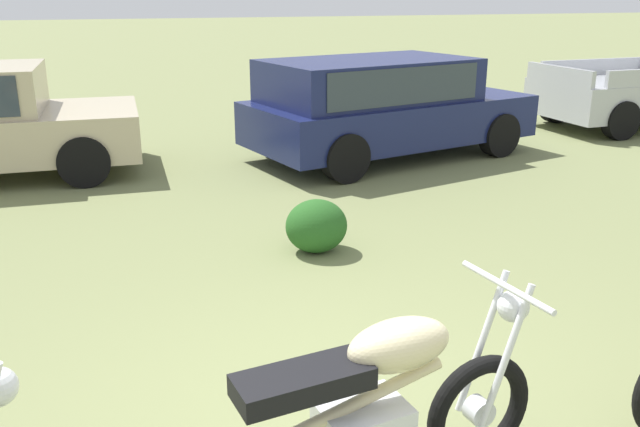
% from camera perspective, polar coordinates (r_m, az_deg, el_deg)
% --- Properties ---
extents(motorcycle_cream, '(2.01, 0.70, 1.02)m').
position_cam_1_polar(motorcycle_cream, '(3.23, 3.80, -16.83)').
color(motorcycle_cream, black).
rests_on(motorcycle_cream, ground).
extents(car_navy, '(4.43, 2.74, 1.43)m').
position_cam_1_polar(car_navy, '(9.83, 5.07, 9.46)').
color(car_navy, '#161E4C').
rests_on(car_navy, ground).
extents(shrub_low, '(0.58, 0.52, 0.50)m').
position_cam_1_polar(shrub_low, '(6.28, -0.31, -1.06)').
color(shrub_low, '#23571E').
rests_on(shrub_low, ground).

